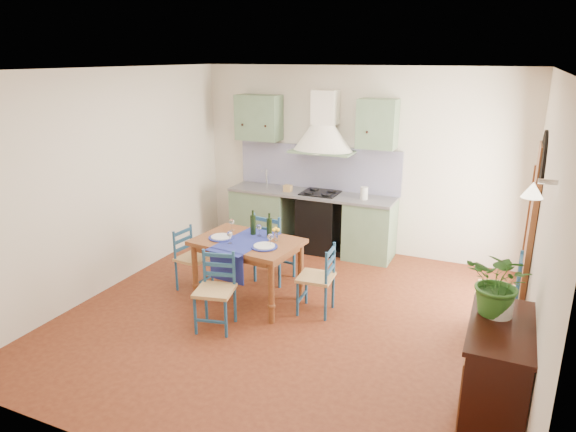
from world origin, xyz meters
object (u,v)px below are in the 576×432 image
at_px(dining_table, 247,248).
at_px(potted_plant, 500,283).
at_px(chair_near, 216,290).
at_px(sideboard, 496,372).

height_order(dining_table, potted_plant, potted_plant).
bearing_deg(chair_near, potted_plant, -6.48).
xyz_separation_m(dining_table, potted_plant, (2.85, -1.05, 0.51)).
height_order(chair_near, potted_plant, potted_plant).
distance_m(dining_table, chair_near, 0.77).
bearing_deg(chair_near, sideboard, -9.42).
xyz_separation_m(chair_near, sideboard, (2.92, -0.48, 0.06)).
bearing_deg(sideboard, chair_near, 170.58).
xyz_separation_m(dining_table, sideboard, (2.90, -1.21, -0.20)).
xyz_separation_m(chair_near, potted_plant, (2.87, -0.33, 0.77)).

